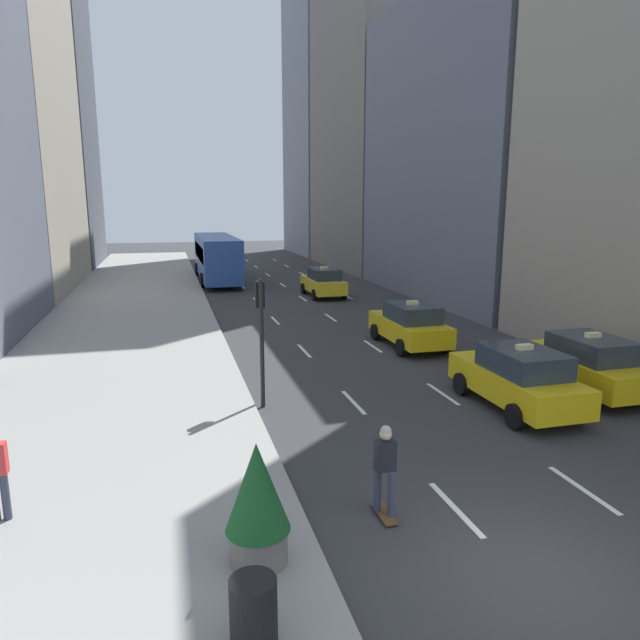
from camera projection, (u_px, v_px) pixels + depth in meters
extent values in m
plane|color=#333335|center=(530.00, 573.00, 8.75)|extent=(160.00, 160.00, 0.00)
cube|color=gray|center=(135.00, 302.00, 32.49)|extent=(8.00, 66.00, 0.15)
cube|color=white|center=(455.00, 509.00, 10.59)|extent=(0.12, 2.00, 0.01)
cube|color=white|center=(353.00, 402.00, 16.27)|extent=(0.12, 2.00, 0.01)
cube|color=white|center=(304.00, 351.00, 21.94)|extent=(0.12, 2.00, 0.01)
cube|color=white|center=(275.00, 320.00, 27.62)|extent=(0.12, 2.00, 0.01)
cube|color=white|center=(256.00, 301.00, 33.29)|extent=(0.12, 2.00, 0.01)
cube|color=white|center=(243.00, 286.00, 38.97)|extent=(0.12, 2.00, 0.01)
cube|color=white|center=(232.00, 276.00, 44.64)|extent=(0.12, 2.00, 0.01)
cube|color=white|center=(225.00, 268.00, 50.31)|extent=(0.12, 2.00, 0.01)
cube|color=white|center=(218.00, 261.00, 55.99)|extent=(0.12, 2.00, 0.01)
cube|color=white|center=(583.00, 489.00, 11.31)|extent=(0.12, 2.00, 0.01)
cube|color=white|center=(443.00, 394.00, 16.98)|extent=(0.12, 2.00, 0.01)
cube|color=white|center=(373.00, 346.00, 22.66)|extent=(0.12, 2.00, 0.01)
cube|color=white|center=(331.00, 318.00, 28.33)|extent=(0.12, 2.00, 0.01)
cube|color=white|center=(303.00, 299.00, 34.01)|extent=(0.12, 2.00, 0.01)
cube|color=white|center=(283.00, 285.00, 39.68)|extent=(0.12, 2.00, 0.01)
cube|color=white|center=(268.00, 275.00, 45.36)|extent=(0.12, 2.00, 0.01)
cube|color=white|center=(256.00, 267.00, 51.03)|extent=(0.12, 2.00, 0.01)
cube|color=white|center=(247.00, 260.00, 56.70)|extent=(0.12, 2.00, 0.01)
cube|color=white|center=(524.00, 386.00, 17.70)|extent=(0.12, 2.00, 0.01)
cube|color=white|center=(437.00, 342.00, 23.37)|extent=(0.12, 2.00, 0.01)
cube|color=white|center=(383.00, 315.00, 29.05)|extent=(0.12, 2.00, 0.01)
cube|color=white|center=(347.00, 297.00, 34.72)|extent=(0.12, 2.00, 0.01)
cube|color=white|center=(321.00, 283.00, 40.40)|extent=(0.12, 2.00, 0.01)
cube|color=white|center=(302.00, 274.00, 46.07)|extent=(0.12, 2.00, 0.01)
cube|color=white|center=(287.00, 266.00, 51.75)|extent=(0.12, 2.00, 0.01)
cube|color=white|center=(275.00, 260.00, 57.42)|extent=(0.12, 2.00, 0.01)
cube|color=#A89E89|center=(6.00, 75.00, 34.79)|extent=(6.00, 16.49, 26.52)
cube|color=#4C515B|center=(50.00, 84.00, 48.86)|extent=(6.00, 12.57, 31.33)
cube|color=slate|center=(464.00, 149.00, 33.30)|extent=(6.00, 17.65, 17.42)
cube|color=slate|center=(367.00, 58.00, 47.63)|extent=(6.00, 15.79, 35.06)
cube|color=gray|center=(321.00, 84.00, 61.54)|extent=(6.00, 12.68, 36.44)
cube|color=yellow|center=(583.00, 368.00, 17.13)|extent=(1.80, 4.40, 0.76)
cube|color=#28333D|center=(592.00, 348.00, 16.74)|extent=(1.58, 2.29, 0.64)
cube|color=#F2E599|center=(593.00, 335.00, 16.66)|extent=(0.44, 0.20, 0.14)
cylinder|color=black|center=(529.00, 370.00, 18.27)|extent=(0.22, 0.66, 0.66)
cylinder|color=black|center=(576.00, 366.00, 18.72)|extent=(0.22, 0.66, 0.66)
cylinder|color=black|center=(589.00, 397.00, 15.69)|extent=(0.22, 0.66, 0.66)
cube|color=yellow|center=(323.00, 285.00, 34.69)|extent=(1.80, 4.40, 0.76)
cube|color=#28333D|center=(324.00, 274.00, 34.30)|extent=(1.58, 2.29, 0.64)
cube|color=#F2E599|center=(324.00, 267.00, 34.23)|extent=(0.44, 0.20, 0.14)
cylinder|color=black|center=(304.00, 288.00, 35.83)|extent=(0.22, 0.66, 0.66)
cylinder|color=black|center=(331.00, 287.00, 36.29)|extent=(0.22, 0.66, 0.66)
cylinder|color=black|center=(314.00, 295.00, 33.25)|extent=(0.22, 0.66, 0.66)
cylinder|color=black|center=(344.00, 294.00, 33.71)|extent=(0.22, 0.66, 0.66)
cube|color=yellow|center=(409.00, 329.00, 22.57)|extent=(1.80, 4.40, 0.76)
cube|color=#28333D|center=(412.00, 312.00, 22.18)|extent=(1.58, 2.29, 0.64)
cube|color=#F2E599|center=(413.00, 303.00, 22.10)|extent=(0.44, 0.20, 0.14)
cylinder|color=black|center=(375.00, 332.00, 23.70)|extent=(0.22, 0.66, 0.66)
cylinder|color=black|center=(415.00, 329.00, 24.16)|extent=(0.22, 0.66, 0.66)
cylinder|color=black|center=(401.00, 348.00, 21.12)|extent=(0.22, 0.66, 0.66)
cylinder|color=black|center=(445.00, 344.00, 21.58)|extent=(0.22, 0.66, 0.66)
cube|color=yellow|center=(516.00, 383.00, 15.73)|extent=(1.80, 4.40, 0.76)
cube|color=#28333D|center=(523.00, 361.00, 15.34)|extent=(1.58, 2.29, 0.64)
cube|color=#F2E599|center=(524.00, 347.00, 15.26)|extent=(0.44, 0.20, 0.14)
cylinder|color=black|center=(461.00, 384.00, 16.87)|extent=(0.22, 0.66, 0.66)
cylinder|color=black|center=(515.00, 379.00, 17.33)|extent=(0.22, 0.66, 0.66)
cylinder|color=black|center=(515.00, 416.00, 14.29)|extent=(0.22, 0.66, 0.66)
cylinder|color=black|center=(576.00, 410.00, 14.75)|extent=(0.22, 0.66, 0.66)
cube|color=#2D519E|center=(217.00, 256.00, 41.40)|extent=(2.50, 11.60, 2.90)
cube|color=#28333D|center=(210.00, 246.00, 46.77)|extent=(2.30, 0.12, 1.40)
cube|color=#28333D|center=(199.00, 252.00, 41.02)|extent=(0.08, 9.86, 1.10)
cube|color=yellow|center=(210.00, 235.00, 46.59)|extent=(1.50, 0.10, 0.36)
cylinder|color=black|center=(197.00, 269.00, 44.74)|extent=(0.30, 1.00, 1.00)
cylinder|color=black|center=(229.00, 268.00, 45.38)|extent=(0.30, 1.00, 1.00)
cylinder|color=black|center=(203.00, 280.00, 38.32)|extent=(0.30, 1.00, 1.00)
cylinder|color=black|center=(240.00, 279.00, 38.96)|extent=(0.30, 1.00, 1.00)
cube|color=brown|center=(384.00, 513.00, 10.34)|extent=(0.24, 0.80, 0.03)
cylinder|color=black|center=(378.00, 507.00, 10.61)|extent=(0.18, 0.05, 0.05)
cylinder|color=black|center=(390.00, 523.00, 10.08)|extent=(0.18, 0.05, 0.05)
cylinder|color=#383D51|center=(377.00, 489.00, 10.34)|extent=(0.14, 0.14, 0.84)
cylinder|color=#383D51|center=(392.00, 494.00, 10.16)|extent=(0.14, 0.14, 0.84)
cube|color=black|center=(385.00, 455.00, 10.11)|extent=(0.36, 0.22, 0.56)
sphere|color=beige|center=(386.00, 434.00, 10.03)|extent=(0.22, 0.22, 0.22)
sphere|color=#B2AD9E|center=(386.00, 431.00, 10.02)|extent=(0.20, 0.20, 0.20)
cylinder|color=black|center=(253.00, 612.00, 7.06)|extent=(0.60, 0.60, 0.90)
cylinder|color=slate|center=(258.00, 545.00, 8.75)|extent=(0.90, 0.90, 0.55)
cylinder|color=#382819|center=(258.00, 531.00, 8.70)|extent=(0.83, 0.83, 0.06)
cone|color=#195123|center=(257.00, 487.00, 8.55)|extent=(1.00, 1.00, 1.40)
cylinder|color=#383D51|center=(6.00, 496.00, 9.90)|extent=(0.14, 0.14, 0.86)
cylinder|color=black|center=(262.00, 344.00, 15.55)|extent=(0.12, 0.12, 3.60)
cube|color=black|center=(260.00, 294.00, 15.45)|extent=(0.24, 0.20, 0.72)
sphere|color=red|center=(259.00, 285.00, 15.51)|extent=(0.14, 0.14, 0.14)
sphere|color=#4C3F14|center=(259.00, 294.00, 15.56)|extent=(0.14, 0.14, 0.14)
sphere|color=#198C2D|center=(259.00, 302.00, 15.60)|extent=(0.14, 0.14, 0.14)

